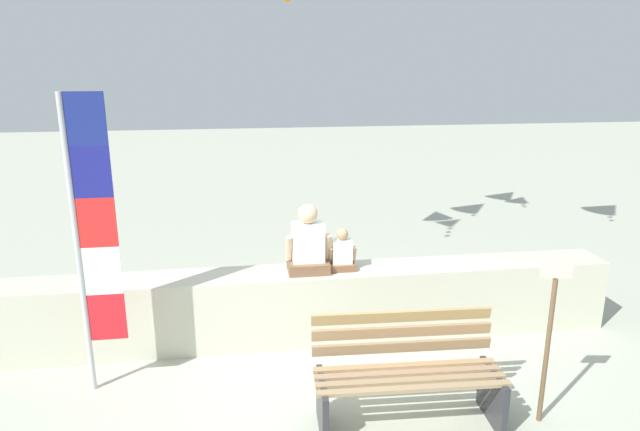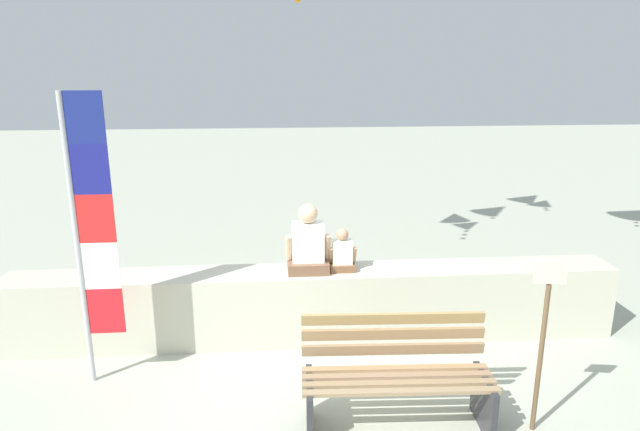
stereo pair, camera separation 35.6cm
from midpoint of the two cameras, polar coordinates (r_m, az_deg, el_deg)
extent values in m
plane|color=#AAB09C|center=(5.43, -1.02, -16.99)|extent=(40.00, 40.00, 0.00)
cube|color=beige|center=(6.09, -2.21, -9.01)|extent=(6.41, 0.51, 0.77)
cube|color=#967C5A|center=(4.61, 7.34, -17.02)|extent=(1.54, 0.14, 0.03)
cube|color=#947855|center=(4.70, 7.03, -16.29)|extent=(1.54, 0.14, 0.03)
cube|color=#977758|center=(4.79, 6.72, -15.59)|extent=(1.54, 0.14, 0.03)
cube|color=#A68258|center=(4.89, 6.44, -14.91)|extent=(1.54, 0.14, 0.03)
cube|color=#987956|center=(4.92, 6.22, -13.08)|extent=(1.54, 0.11, 0.10)
cube|color=#9C7A53|center=(4.88, 6.21, -11.62)|extent=(1.54, 0.11, 0.10)
cube|color=#A0804E|center=(4.84, 6.20, -10.13)|extent=(1.54, 0.11, 0.10)
cube|color=#2D2D33|center=(4.78, -2.02, -18.77)|extent=(0.07, 0.53, 0.45)
cube|color=#2D2D33|center=(5.06, 15.04, -17.27)|extent=(0.07, 0.53, 0.45)
cube|color=brown|center=(5.91, -2.94, -5.12)|extent=(0.42, 0.35, 0.12)
cube|color=white|center=(5.83, -2.97, -2.73)|extent=(0.33, 0.21, 0.41)
cylinder|color=#DEB18A|center=(5.81, -4.94, -3.32)|extent=(0.07, 0.16, 0.30)
cylinder|color=#DEB18A|center=(5.84, -0.96, -3.15)|extent=(0.07, 0.16, 0.30)
sphere|color=#DEB18A|center=(5.74, -3.01, 0.15)|extent=(0.20, 0.20, 0.20)
cube|color=brown|center=(5.96, 0.52, -5.15)|extent=(0.27, 0.22, 0.07)
cube|color=white|center=(5.91, 0.52, -3.67)|extent=(0.21, 0.13, 0.25)
cylinder|color=tan|center=(5.89, -0.68, -4.04)|extent=(0.04, 0.10, 0.19)
cylinder|color=tan|center=(5.92, 1.76, -3.92)|extent=(0.04, 0.10, 0.19)
sphere|color=tan|center=(5.84, 0.53, -1.90)|extent=(0.13, 0.13, 0.13)
cylinder|color=#B7B7BC|center=(5.32, -25.08, -3.28)|extent=(0.05, 0.05, 2.67)
cube|color=red|center=(5.49, -22.47, -9.48)|extent=(0.32, 0.02, 0.44)
cube|color=white|center=(5.33, -22.95, -5.21)|extent=(0.32, 0.02, 0.44)
cube|color=red|center=(5.20, -23.46, -0.70)|extent=(0.32, 0.02, 0.44)
cube|color=navy|center=(5.11, -23.99, 4.02)|extent=(0.32, 0.02, 0.44)
cube|color=navy|center=(5.05, -24.54, 8.87)|extent=(0.32, 0.02, 0.44)
cylinder|color=brown|center=(4.97, 20.04, -12.89)|extent=(0.04, 0.04, 1.27)
cube|color=beige|center=(4.67, 20.87, -4.91)|extent=(0.24, 0.06, 0.18)
camera|label=1|loc=(0.18, -91.77, -0.50)|focal=31.64mm
camera|label=2|loc=(0.18, 88.23, 0.50)|focal=31.64mm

